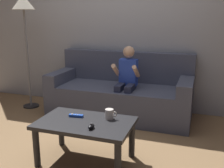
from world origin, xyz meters
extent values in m
plane|color=olive|center=(0.00, 0.00, 0.00)|extent=(9.80, 9.80, 0.00)
cube|color=#999EA8|center=(0.00, 1.51, 1.25)|extent=(4.90, 0.05, 2.50)
cube|color=#474C60|center=(0.08, 1.07, 0.22)|extent=(1.93, 0.80, 0.43)
cube|color=#474C60|center=(0.08, 1.39, 0.65)|extent=(1.93, 0.16, 0.44)
cube|color=#474C60|center=(-0.79, 1.07, 0.51)|extent=(0.18, 0.80, 0.16)
cube|color=#474C60|center=(0.96, 1.07, 0.51)|extent=(0.18, 0.80, 0.16)
cylinder|color=#282D47|center=(0.15, 0.74, 0.22)|extent=(0.08, 0.08, 0.43)
cylinder|color=#282D47|center=(0.28, 0.74, 0.22)|extent=(0.08, 0.08, 0.43)
cube|color=#282D47|center=(0.15, 0.89, 0.47)|extent=(0.09, 0.28, 0.09)
cube|color=#282D47|center=(0.28, 0.89, 0.47)|extent=(0.09, 0.28, 0.09)
cube|color=blue|center=(0.22, 1.03, 0.64)|extent=(0.23, 0.13, 0.35)
cylinder|color=#DBAA87|center=(0.08, 0.90, 0.68)|extent=(0.06, 0.25, 0.20)
cylinder|color=#DBAA87|center=(0.35, 0.90, 0.68)|extent=(0.06, 0.25, 0.20)
sphere|color=#DBAA87|center=(0.22, 1.03, 0.91)|extent=(0.15, 0.15, 0.15)
cube|color=#232326|center=(0.14, -0.20, 0.39)|extent=(0.89, 0.56, 0.04)
cylinder|color=#232326|center=(-0.25, -0.43, 0.19)|extent=(0.06, 0.06, 0.37)
cylinder|color=#232326|center=(0.53, -0.43, 0.19)|extent=(0.06, 0.06, 0.37)
cylinder|color=#232326|center=(-0.25, 0.03, 0.19)|extent=(0.06, 0.06, 0.37)
cylinder|color=#232326|center=(0.53, 0.03, 0.19)|extent=(0.06, 0.06, 0.37)
cube|color=blue|center=(0.01, -0.12, 0.42)|extent=(0.14, 0.05, 0.02)
cylinder|color=#99999E|center=(-0.03, -0.13, 0.44)|extent=(0.02, 0.02, 0.00)
cylinder|color=silver|center=(0.01, -0.12, 0.44)|extent=(0.01, 0.01, 0.00)
cylinder|color=silver|center=(0.03, -0.12, 0.44)|extent=(0.01, 0.01, 0.00)
ellipsoid|color=black|center=(0.26, -0.34, 0.43)|extent=(0.05, 0.09, 0.04)
cylinder|color=#4C4C51|center=(0.26, -0.34, 0.46)|extent=(0.02, 0.02, 0.01)
cylinder|color=silver|center=(0.33, -0.06, 0.46)|extent=(0.08, 0.08, 0.09)
torus|color=silver|center=(0.38, -0.06, 0.46)|extent=(0.06, 0.01, 0.06)
cylinder|color=black|center=(-1.33, 1.00, 0.01)|extent=(0.24, 0.24, 0.02)
cylinder|color=slate|center=(-1.33, 1.00, 0.74)|extent=(0.03, 0.03, 1.43)
cone|color=beige|center=(-1.33, 1.00, 1.55)|extent=(0.32, 0.32, 0.20)
camera|label=1|loc=(1.12, -2.31, 1.36)|focal=42.70mm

